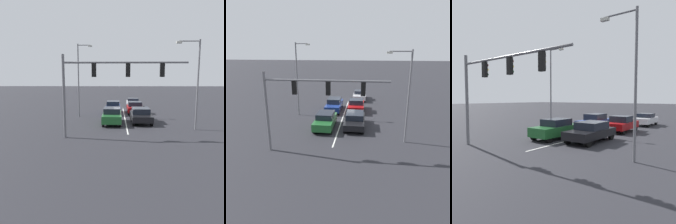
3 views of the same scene
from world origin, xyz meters
TOP-DOWN VIEW (x-y plane):
  - ground_plane at (0.00, 0.00)m, footprint 240.00×240.00m
  - lane_stripe_left_divider at (0.00, 1.89)m, footprint 0.12×15.77m
  - car_black_leftlane_front at (-1.51, 4.71)m, footprint 1.94×4.59m
  - car_darkgreen_midlane_front at (1.38, 5.33)m, footprint 1.80×4.30m
  - car_maroon_leftlane_second at (-1.39, -1.16)m, footprint 1.91×4.13m
  - car_navy_midlane_second at (1.39, -0.99)m, footprint 1.79×4.79m
  - car_silver_leftlane_third at (-1.61, -7.63)m, footprint 1.86×4.29m
  - traffic_signal_gantry at (1.80, 10.75)m, footprint 9.00×0.37m
  - street_lamp_right_shoulder at (5.16, 1.37)m, footprint 1.68×0.24m
  - street_lamp_left_shoulder at (-5.69, 7.93)m, footprint 1.99×0.24m

SIDE VIEW (x-z plane):
  - ground_plane at x=0.00m, z-range 0.00..0.00m
  - lane_stripe_left_divider at x=0.00m, z-range 0.00..0.01m
  - car_silver_leftlane_third at x=-1.61m, z-range 0.02..1.43m
  - car_maroon_leftlane_second at x=-1.39m, z-range 0.01..1.54m
  - car_black_leftlane_front at x=-1.51m, z-range 0.04..1.51m
  - car_darkgreen_midlane_front at x=1.38m, z-range 0.02..1.59m
  - car_navy_midlane_second at x=1.39m, z-range 0.00..1.62m
  - street_lamp_left_shoulder at x=-5.69m, z-range 0.61..8.21m
  - traffic_signal_gantry at x=1.80m, z-range 1.38..7.49m
  - street_lamp_right_shoulder at x=5.16m, z-range 0.58..8.88m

